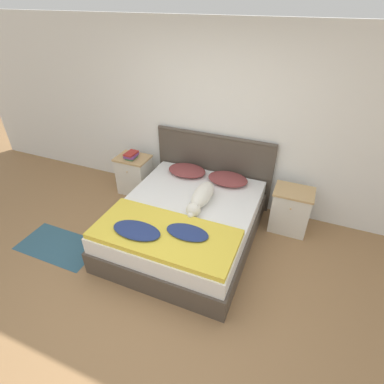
{
  "coord_description": "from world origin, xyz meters",
  "views": [
    {
      "loc": [
        1.19,
        -1.73,
        2.78
      ],
      "look_at": [
        -0.04,
        1.23,
        0.62
      ],
      "focal_mm": 28.0,
      "sensor_mm": 36.0,
      "label": 1
    }
  ],
  "objects_px": {
    "nightstand_left": "(135,175)",
    "nightstand_right": "(290,210)",
    "pillow_right": "(228,179)",
    "book_stack": "(131,155)",
    "bed": "(186,223)",
    "pillow_left": "(187,170)",
    "dog": "(201,197)"
  },
  "relations": [
    {
      "from": "nightstand_left",
      "to": "dog",
      "type": "xyz_separation_m",
      "value": [
        1.38,
        -0.6,
        0.31
      ]
    },
    {
      "from": "pillow_right",
      "to": "book_stack",
      "type": "height_order",
      "value": "book_stack"
    },
    {
      "from": "nightstand_left",
      "to": "book_stack",
      "type": "height_order",
      "value": "book_stack"
    },
    {
      "from": "bed",
      "to": "nightstand_right",
      "type": "bearing_deg",
      "value": 30.83
    },
    {
      "from": "pillow_right",
      "to": "book_stack",
      "type": "distance_m",
      "value": 1.54
    },
    {
      "from": "nightstand_right",
      "to": "pillow_left",
      "type": "distance_m",
      "value": 1.56
    },
    {
      "from": "nightstand_left",
      "to": "book_stack",
      "type": "bearing_deg",
      "value": -92.78
    },
    {
      "from": "bed",
      "to": "nightstand_right",
      "type": "xyz_separation_m",
      "value": [
        1.23,
        0.73,
        0.06
      ]
    },
    {
      "from": "bed",
      "to": "pillow_right",
      "type": "relative_size",
      "value": 3.57
    },
    {
      "from": "nightstand_left",
      "to": "book_stack",
      "type": "distance_m",
      "value": 0.36
    },
    {
      "from": "bed",
      "to": "nightstand_left",
      "type": "xyz_separation_m",
      "value": [
        -1.23,
        0.73,
        0.06
      ]
    },
    {
      "from": "nightstand_left",
      "to": "nightstand_right",
      "type": "xyz_separation_m",
      "value": [
        2.45,
        0.0,
        0.0
      ]
    },
    {
      "from": "pillow_right",
      "to": "book_stack",
      "type": "relative_size",
      "value": 2.36
    },
    {
      "from": "nightstand_right",
      "to": "bed",
      "type": "bearing_deg",
      "value": -149.17
    },
    {
      "from": "dog",
      "to": "book_stack",
      "type": "height_order",
      "value": "dog"
    },
    {
      "from": "bed",
      "to": "nightstand_right",
      "type": "relative_size",
      "value": 3.22
    },
    {
      "from": "pillow_left",
      "to": "dog",
      "type": "xyz_separation_m",
      "value": [
        0.47,
        -0.63,
        0.05
      ]
    },
    {
      "from": "nightstand_right",
      "to": "book_stack",
      "type": "relative_size",
      "value": 2.62
    },
    {
      "from": "nightstand_left",
      "to": "nightstand_right",
      "type": "distance_m",
      "value": 2.45
    },
    {
      "from": "bed",
      "to": "dog",
      "type": "distance_m",
      "value": 0.42
    },
    {
      "from": "bed",
      "to": "pillow_left",
      "type": "height_order",
      "value": "pillow_left"
    },
    {
      "from": "bed",
      "to": "pillow_left",
      "type": "relative_size",
      "value": 3.57
    },
    {
      "from": "pillow_right",
      "to": "dog",
      "type": "bearing_deg",
      "value": -104.13
    },
    {
      "from": "nightstand_left",
      "to": "pillow_left",
      "type": "relative_size",
      "value": 1.11
    },
    {
      "from": "dog",
      "to": "book_stack",
      "type": "xyz_separation_m",
      "value": [
        -1.38,
        0.58,
        0.05
      ]
    },
    {
      "from": "nightstand_left",
      "to": "pillow_left",
      "type": "bearing_deg",
      "value": 2.05
    },
    {
      "from": "bed",
      "to": "pillow_right",
      "type": "distance_m",
      "value": 0.89
    },
    {
      "from": "bed",
      "to": "pillow_right",
      "type": "height_order",
      "value": "pillow_right"
    },
    {
      "from": "nightstand_left",
      "to": "pillow_left",
      "type": "distance_m",
      "value": 0.95
    },
    {
      "from": "pillow_right",
      "to": "dog",
      "type": "relative_size",
      "value": 0.71
    },
    {
      "from": "pillow_left",
      "to": "book_stack",
      "type": "bearing_deg",
      "value": -176.53
    },
    {
      "from": "bed",
      "to": "pillow_left",
      "type": "distance_m",
      "value": 0.89
    }
  ]
}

